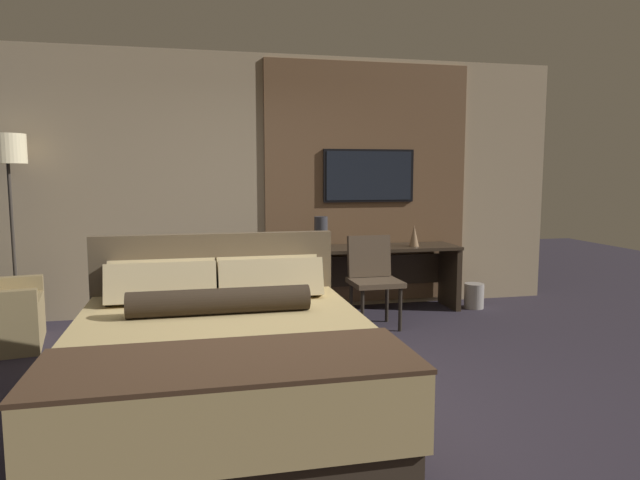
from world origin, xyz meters
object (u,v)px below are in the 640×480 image
Objects in this scene: desk at (374,266)px; vase_tall at (321,233)px; waste_bin at (474,296)px; bed at (223,361)px; vase_short at (414,236)px; tv at (369,176)px; floor_lamp at (8,165)px; desk_chair at (372,272)px.

vase_tall is (-0.62, -0.07, 0.40)m from desk.
vase_tall is 1.92m from waste_bin.
desk is 6.61× the size of waste_bin.
vase_short is at bearing 46.73° from bed.
vase_short reaches higher than desk.
tv reaches higher than vase_short.
waste_bin is (1.77, -0.08, -0.75)m from vase_tall.
tv is 0.56× the size of floor_lamp.
bed reaches higher than waste_bin.
tv is at bearing 74.19° from desk_chair.
desk is 1.76× the size of tv.
desk is 2.05× the size of desk_chair.
waste_bin is at bearing -1.70° from floor_lamp.
vase_tall is at bearing 63.88° from bed.
vase_tall reaches higher than waste_bin.
bed is 1.17× the size of desk.
desk is at bearing 172.34° from waste_bin.
desk is 1.21m from waste_bin.
desk is 0.98× the size of floor_lamp.
waste_bin is (1.36, 0.45, -0.40)m from desk_chair.
vase_short is (1.05, -0.03, -0.06)m from vase_tall.
floor_lamp is 3.11m from vase_tall.
floor_lamp is (-3.65, -0.23, 0.10)m from tv.
vase_tall reaches higher than bed.
desk is 0.56m from vase_short.
desk is at bearing 69.27° from desk_chair.
desk_chair is at bearing -109.48° from desk.
desk_chair is 1.49m from waste_bin.
waste_bin is (2.94, 2.31, -0.22)m from bed.
desk_chair is (-0.21, -0.60, 0.04)m from desk.
vase_tall is 1.05m from vase_short.
vase_short is at bearing -1.34° from floor_lamp.
desk_chair is 3.22× the size of waste_bin.
desk is at bearing 6.82° from vase_tall.
bed is at bearing -116.12° from vase_tall.
tv is at bearing 56.24° from bed.
tv is 3.65m from floor_lamp.
desk_chair is 0.76m from vase_tall.
floor_lamp is 8.15× the size of vase_short.
desk is 5.38× the size of vase_tall.
vase_short is 0.83× the size of waste_bin.
floor_lamp reaches higher than waste_bin.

